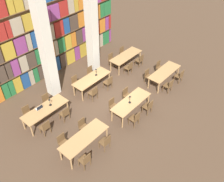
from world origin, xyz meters
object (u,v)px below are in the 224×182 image
(pillar_center, at_px, (92,25))
(chair_19, at_px, (91,73))
(chair_0, at_px, (85,160))
(chair_4, at_px, (135,118))
(reading_table_2, at_px, (165,73))
(chair_11, at_px, (160,67))
(pillar_left, at_px, (46,46))
(chair_14, at_px, (65,113))
(chair_1, at_px, (63,142))
(chair_22, at_px, (140,60))
(chair_18, at_px, (108,82))
(chair_10, at_px, (180,76))
(chair_20, at_px, (129,67))
(desk_lamp_2, at_px, (96,71))
(reading_table_4, at_px, (92,79))
(reading_table_5, at_px, (126,57))
(chair_13, at_px, (28,113))
(chair_12, at_px, (45,127))
(chair_15, at_px, (47,101))
(desk_lamp_0, at_px, (130,98))
(chair_7, at_px, (127,95))
(chair_5, at_px, (113,105))
(chair_2, at_px, (105,142))
(chair_17, at_px, (76,82))
(chair_3, at_px, (83,126))
(chair_21, at_px, (112,59))
(reading_table_0, at_px, (84,138))
(chair_23, at_px, (123,52))
(desk_lamp_1, at_px, (50,101))
(chair_8, at_px, (169,85))
(chair_6, at_px, (148,106))
(laptop, at_px, (39,108))
(chair_16, at_px, (93,93))
(chair_9, at_px, (148,76))
(reading_table_1, at_px, (131,102))

(pillar_center, relative_size, chair_19, 6.95)
(chair_0, height_order, chair_4, same)
(reading_table_2, bearing_deg, chair_11, 48.88)
(pillar_left, relative_size, chair_14, 6.95)
(chair_1, relative_size, chair_14, 1.00)
(chair_22, bearing_deg, chair_18, -179.28)
(pillar_center, relative_size, chair_10, 6.95)
(pillar_left, distance_m, chair_20, 5.40)
(desk_lamp_2, bearing_deg, reading_table_4, -179.61)
(reading_table_5, bearing_deg, chair_13, 174.99)
(chair_11, xyz_separation_m, chair_12, (-7.81, 1.33, 0.00))
(chair_15, bearing_deg, desk_lamp_0, 124.98)
(pillar_left, relative_size, chair_7, 6.95)
(chair_13, bearing_deg, chair_5, 138.60)
(chair_5, relative_size, chair_11, 1.00)
(chair_2, height_order, chair_17, same)
(chair_0, relative_size, chair_3, 1.00)
(chair_3, distance_m, chair_21, 5.99)
(pillar_left, distance_m, reading_table_0, 5.07)
(chair_1, xyz_separation_m, chair_23, (7.67, 2.83, 0.00))
(desk_lamp_1, bearing_deg, chair_8, -31.53)
(chair_7, xyz_separation_m, chair_19, (0.17, 2.91, 0.00))
(chair_15, height_order, chair_17, same)
(pillar_center, bearing_deg, chair_3, -140.62)
(desk_lamp_2, bearing_deg, chair_6, -88.50)
(chair_7, distance_m, laptop, 4.63)
(chair_1, distance_m, chair_23, 8.18)
(pillar_left, relative_size, chair_16, 6.95)
(chair_8, distance_m, chair_21, 4.24)
(chair_11, height_order, chair_20, same)
(chair_0, distance_m, chair_11, 7.97)
(chair_13, bearing_deg, chair_6, 135.66)
(pillar_left, height_order, pillar_center, same)
(chair_1, distance_m, chair_6, 4.66)
(chair_19, relative_size, chair_20, 1.00)
(chair_7, bearing_deg, chair_9, -176.89)
(chair_13, bearing_deg, desk_lamp_1, 143.60)
(chair_11, xyz_separation_m, desk_lamp_2, (-3.54, 2.08, 0.62))
(chair_18, xyz_separation_m, reading_table_5, (2.54, 0.75, 0.23))
(chair_10, xyz_separation_m, chair_20, (-1.31, 2.83, 0.00))
(chair_12, bearing_deg, chair_20, 0.76)
(reading_table_0, bearing_deg, chair_5, 12.55)
(chair_0, distance_m, reading_table_5, 7.94)
(chair_12, bearing_deg, reading_table_1, -29.41)
(chair_19, bearing_deg, chair_7, 86.74)
(chair_3, relative_size, chair_5, 1.00)
(pillar_left, relative_size, chair_17, 6.95)
(pillar_left, xyz_separation_m, chair_9, (4.36, -3.52, -2.54))
(reading_table_1, bearing_deg, chair_0, -171.35)
(chair_5, bearing_deg, reading_table_1, 129.14)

